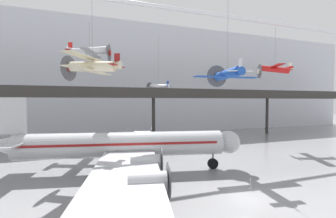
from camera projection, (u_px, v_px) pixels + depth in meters
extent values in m
plane|color=gray|center=(247.00, 198.00, 19.49)|extent=(260.00, 260.00, 0.00)
cube|color=silver|center=(141.00, 79.00, 58.58)|extent=(140.00, 3.00, 28.48)
cube|color=#2D2B28|center=(155.00, 96.00, 46.55)|extent=(110.00, 3.20, 0.90)
cube|color=#2D2B28|center=(157.00, 91.00, 45.06)|extent=(110.00, 0.12, 1.10)
cylinder|color=#2D2B28|center=(153.00, 119.00, 47.64)|extent=(0.70, 0.70, 9.07)
cylinder|color=#2D2B28|center=(267.00, 116.00, 57.64)|extent=(0.70, 0.70, 9.07)
cylinder|color=silver|center=(176.00, 9.00, 34.75)|extent=(120.00, 0.60, 0.60)
cylinder|color=#B7BABF|center=(123.00, 145.00, 26.38)|extent=(23.74, 7.71, 2.91)
sphere|color=#B7BABF|center=(229.00, 142.00, 28.07)|extent=(2.85, 2.85, 2.85)
cone|color=#B7BABF|center=(1.00, 146.00, 24.67)|extent=(4.25, 3.39, 2.67)
cube|color=maroon|center=(123.00, 142.00, 26.37)|extent=(22.14, 7.43, 0.26)
cube|color=#B7BABF|center=(132.00, 138.00, 35.45)|extent=(8.50, 15.93, 0.28)
cube|color=#B7BABF|center=(125.00, 175.00, 17.58)|extent=(8.50, 15.93, 0.28)
cylinder|color=#B7BABF|center=(143.00, 141.00, 32.36)|extent=(2.98, 1.93, 1.39)
cylinder|color=#4C4C51|center=(154.00, 140.00, 32.56)|extent=(0.60, 2.61, 2.65)
cylinder|color=#B7BABF|center=(142.00, 135.00, 37.46)|extent=(2.98, 1.93, 1.39)
cylinder|color=#4C4C51|center=(152.00, 135.00, 37.65)|extent=(0.60, 2.61, 2.65)
cylinder|color=#B7BABF|center=(145.00, 162.00, 21.09)|extent=(2.98, 1.93, 1.39)
cylinder|color=#4C4C51|center=(161.00, 161.00, 21.28)|extent=(0.60, 2.61, 2.65)
cylinder|color=#B7BABF|center=(147.00, 181.00, 15.99)|extent=(2.98, 1.93, 1.39)
cylinder|color=#4C4C51|center=(168.00, 180.00, 16.19)|extent=(0.60, 2.61, 2.65)
cube|color=#B7BABF|center=(12.00, 116.00, 24.70)|extent=(3.00, 0.82, 4.07)
cube|color=#B7BABF|center=(15.00, 142.00, 24.85)|extent=(4.52, 8.02, 0.20)
cylinder|color=#4C4C51|center=(213.00, 159.00, 27.88)|extent=(0.20, 0.20, 1.21)
cylinder|color=black|center=(213.00, 164.00, 27.90)|extent=(1.35, 0.64, 1.30)
cylinder|color=#4C4C51|center=(126.00, 157.00, 28.80)|extent=(0.20, 0.20, 1.21)
cylinder|color=black|center=(126.00, 162.00, 28.82)|extent=(1.35, 0.64, 1.30)
cylinder|color=#4C4C51|center=(124.00, 168.00, 24.19)|extent=(0.20, 0.20, 1.21)
cylinder|color=black|center=(124.00, 173.00, 24.21)|extent=(1.35, 0.64, 1.30)
cylinder|color=red|center=(275.00, 70.00, 41.77)|extent=(5.08, 2.98, 1.60)
cone|color=silver|center=(260.00, 71.00, 41.97)|extent=(1.13, 1.19, 0.93)
cylinder|color=#4C4C51|center=(259.00, 71.00, 41.98)|extent=(1.11, 2.49, 2.70)
cone|color=red|center=(289.00, 68.00, 41.58)|extent=(1.67, 1.38, 1.03)
cube|color=red|center=(273.00, 67.00, 41.77)|extent=(4.14, 7.43, 0.10)
cube|color=silver|center=(290.00, 66.00, 41.55)|extent=(0.58, 0.30, 1.25)
cube|color=silver|center=(290.00, 69.00, 41.57)|extent=(1.63, 2.72, 0.06)
cylinder|color=slate|center=(275.00, 46.00, 41.61)|extent=(0.04, 0.04, 7.48)
cylinder|color=silver|center=(159.00, 86.00, 47.19)|extent=(3.25, 3.98, 1.18)
cone|color=navy|center=(150.00, 88.00, 48.45)|extent=(1.05, 1.04, 0.79)
cylinder|color=#4C4C51|center=(150.00, 88.00, 48.54)|extent=(1.87, 1.38, 2.29)
cone|color=silver|center=(167.00, 85.00, 46.01)|extent=(1.31, 1.40, 0.83)
cube|color=silver|center=(158.00, 88.00, 47.34)|extent=(5.79, 4.63, 0.10)
cube|color=navy|center=(168.00, 83.00, 45.85)|extent=(0.35, 0.45, 1.06)
cube|color=navy|center=(168.00, 86.00, 45.87)|extent=(2.15, 1.77, 0.06)
cylinder|color=slate|center=(159.00, 60.00, 46.98)|extent=(0.04, 0.04, 10.23)
cylinder|color=beige|center=(93.00, 67.00, 26.74)|extent=(5.53, 4.07, 1.39)
cone|color=maroon|center=(70.00, 68.00, 27.41)|extent=(1.38, 1.41, 1.07)
cylinder|color=#4C4C51|center=(69.00, 68.00, 27.45)|extent=(1.67, 2.65, 3.10)
cone|color=beige|center=(114.00, 65.00, 26.13)|extent=(1.87, 1.69, 1.06)
cube|color=beige|center=(90.00, 59.00, 26.79)|extent=(5.78, 8.11, 0.10)
cube|color=beige|center=(90.00, 71.00, 26.84)|extent=(5.78, 8.11, 0.10)
cube|color=maroon|center=(117.00, 59.00, 26.03)|extent=(0.63, 0.42, 1.43)
cube|color=maroon|center=(117.00, 66.00, 26.06)|extent=(2.23, 3.00, 0.06)
cylinder|color=slate|center=(92.00, 23.00, 26.56)|extent=(0.04, 0.04, 9.06)
cylinder|color=#1E4CAD|center=(227.00, 74.00, 28.92)|extent=(1.86, 5.79, 1.29)
cone|color=white|center=(218.00, 76.00, 31.83)|extent=(1.17, 1.06, 1.06)
cylinder|color=#4C4C51|center=(217.00, 76.00, 32.03)|extent=(3.04, 0.41, 3.06)
cone|color=#1E4CAD|center=(239.00, 72.00, 26.23)|extent=(1.18, 1.65, 1.03)
cube|color=#1E4CAD|center=(226.00, 77.00, 29.28)|extent=(8.68, 2.42, 0.10)
cube|color=white|center=(240.00, 65.00, 25.86)|extent=(0.14, 0.69, 1.41)
cube|color=white|center=(240.00, 71.00, 25.89)|extent=(3.12, 1.06, 0.06)
cylinder|color=slate|center=(228.00, 32.00, 28.73)|extent=(0.04, 0.04, 9.68)
cylinder|color=silver|center=(90.00, 51.00, 39.85)|extent=(6.31, 2.97, 1.79)
cone|color=red|center=(108.00, 53.00, 40.02)|extent=(1.30, 1.38, 1.14)
cylinder|color=#4C4C51|center=(109.00, 53.00, 40.03)|extent=(0.97, 3.18, 3.30)
cone|color=silver|center=(72.00, 50.00, 39.69)|extent=(1.96, 1.52, 1.22)
cube|color=silver|center=(92.00, 53.00, 39.88)|extent=(4.05, 9.30, 0.10)
cube|color=red|center=(70.00, 47.00, 39.65)|extent=(0.73, 0.27, 1.52)
cube|color=red|center=(70.00, 51.00, 39.68)|extent=(1.65, 3.38, 0.06)
cylinder|color=slate|center=(89.00, 35.00, 39.74)|extent=(0.04, 0.04, 4.49)
cylinder|color=#B2B5BA|center=(250.00, 189.00, 21.48)|extent=(0.36, 0.36, 0.04)
cylinder|color=#B2B5BA|center=(250.00, 184.00, 21.46)|extent=(0.07, 0.07, 0.95)
sphere|color=#B2B5BA|center=(251.00, 179.00, 21.44)|extent=(0.10, 0.10, 0.10)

